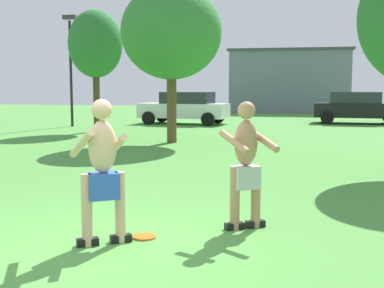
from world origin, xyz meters
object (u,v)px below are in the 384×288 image
Objects in this scene: player_in_gray at (246,162)px; car_black_mid_lot at (358,107)px; player_near at (103,168)px; lamp_post at (71,58)px; tree_right_field at (171,33)px; tree_left_field at (95,45)px; car_white_far_end at (185,107)px; frisbee at (144,237)px.

player_in_gray is 0.39× the size of car_black_mid_lot.
car_black_mid_lot is (5.14, 20.80, -0.11)m from player_near.
tree_right_field is at bearing -41.46° from lamp_post.
player_in_gray is 0.34× the size of lamp_post.
tree_left_field is (-7.51, 13.00, 2.66)m from player_in_gray.
car_white_far_end is at bearing 60.62° from tree_left_field.
frisbee is at bearing -103.03° from car_black_mid_lot.
car_black_mid_lot is 0.85× the size of tree_right_field.
car_black_mid_lot is at bearing 13.80° from car_white_far_end.
tree_right_field is (6.16, -5.44, 0.46)m from lamp_post.
player_near is at bearing -63.60° from lamp_post.
player_near reaches higher than frisbee.
car_white_far_end is at bearing 99.68° from tree_right_field.
lamp_post is 0.98× the size of tree_right_field.
car_black_mid_lot reaches higher than frisbee.
frisbee is 0.06× the size of lamp_post.
lamp_post is (-8.04, 16.20, 2.23)m from player_near.
lamp_post reaches higher than player_in_gray.
tree_right_field is (1.36, -7.99, 2.80)m from car_white_far_end.
tree_right_field is at bearing 102.37° from frisbee.
lamp_post reaches higher than car_white_far_end.
lamp_post reaches higher than car_black_mid_lot.
player_in_gray is 20.10m from car_black_mid_lot.
lamp_post is at bearing 118.03° from frisbee.
car_black_mid_lot is 0.89× the size of tree_left_field.
car_black_mid_lot is 14.16m from lamp_post.
player_in_gray reaches higher than car_black_mid_lot.
player_in_gray is at bearing -70.28° from tree_right_field.
tree_left_field reaches higher than car_black_mid_lot.
tree_left_field is at bearing 114.74° from frisbee.
player_near is 0.35× the size of tree_left_field.
tree_right_field reaches higher than lamp_post.
tree_left_field is 5.18m from tree_right_field.
frisbee is 11.26m from tree_right_field.
tree_left_field is at bearing -148.45° from car_black_mid_lot.
player_in_gray is at bearing -57.56° from lamp_post.
frisbee is (0.40, 0.34, -0.92)m from player_near.
player_near reaches higher than car_white_far_end.
tree_left_field is at bearing 120.01° from player_in_gray.
tree_right_field is at bearing -39.08° from tree_left_field.
tree_left_field reaches higher than car_white_far_end.
tree_left_field is (-11.04, -6.78, 2.73)m from car_black_mid_lot.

